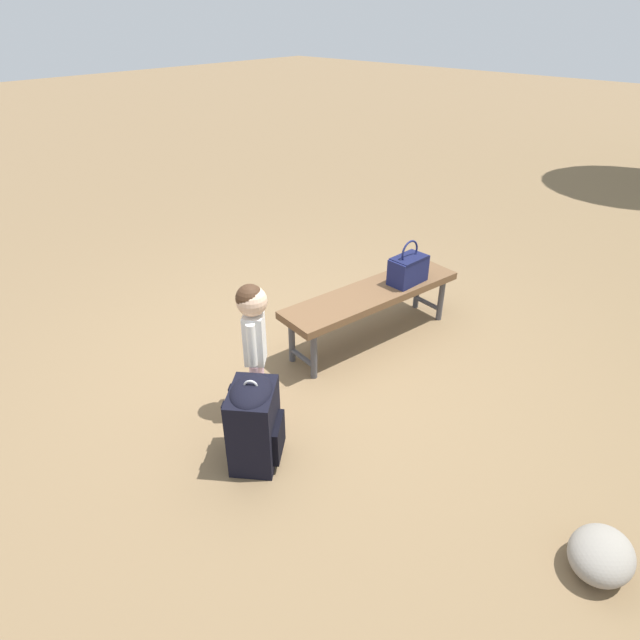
% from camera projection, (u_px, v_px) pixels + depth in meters
% --- Properties ---
extents(ground_plane, '(40.00, 40.00, 0.00)m').
position_uv_depth(ground_plane, '(312.00, 362.00, 4.23)').
color(ground_plane, brown).
rests_on(ground_plane, ground).
extents(park_bench, '(1.64, 0.65, 0.45)m').
position_uv_depth(park_bench, '(372.00, 297.00, 4.33)').
color(park_bench, brown).
rests_on(park_bench, ground).
extents(handbag, '(0.33, 0.20, 0.37)m').
position_uv_depth(handbag, '(408.00, 268.00, 4.37)').
color(handbag, '#191E4C').
rests_on(handbag, park_bench).
extents(child_standing, '(0.21, 0.19, 0.96)m').
position_uv_depth(child_standing, '(254.00, 330.00, 3.41)').
color(child_standing, '#E5B2C6').
rests_on(child_standing, ground).
extents(backpack_large, '(0.44, 0.42, 0.60)m').
position_uv_depth(backpack_large, '(254.00, 421.00, 3.19)').
color(backpack_large, black).
rests_on(backpack_large, ground).
extents(trail_rock, '(0.36, 0.30, 0.21)m').
position_uv_depth(trail_rock, '(601.00, 555.00, 2.63)').
color(trail_rock, gray).
rests_on(trail_rock, ground).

